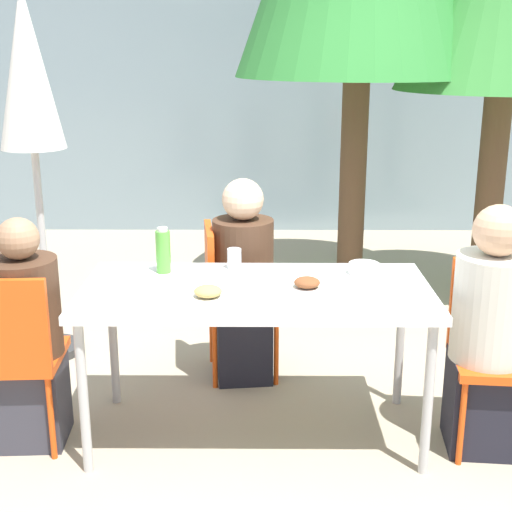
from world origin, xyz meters
The scene contains 15 objects.
ground_plane centered at (0.00, 0.00, 0.00)m, with size 24.00×24.00×0.00m, color tan.
building_facade centered at (0.00, 4.11, 1.50)m, with size 10.00×0.20×3.00m.
dining_table centered at (0.00, 0.00, 0.70)m, with size 1.61×0.76×0.76m.
chair_left centered at (-1.10, -0.14, 0.51)m, with size 0.42×0.42×0.87m.
person_left centered at (-1.05, -0.06, 0.52)m, with size 0.32×0.32×1.10m.
chair_right centered at (1.11, -0.02, 0.51)m, with size 0.43×0.43×0.87m.
person_right centered at (1.06, -0.10, 0.55)m, with size 0.34×0.34×1.17m.
chair_far centered at (-0.16, 0.67, 0.51)m, with size 0.44×0.44×0.87m.
person_far centered at (-0.07, 0.63, 0.55)m, with size 0.33×0.33×1.15m.
closed_umbrella centered at (-1.27, 0.95, 1.61)m, with size 0.37×0.37×2.16m.
plate_0 centered at (-0.21, -0.17, 0.78)m, with size 0.22×0.22×0.06m.
plate_1 centered at (0.23, -0.04, 0.78)m, with size 0.21×0.21×0.06m.
bottle centered at (-0.45, 0.22, 0.87)m, with size 0.07×0.07×0.23m.
drinking_cup centered at (-0.11, 0.29, 0.81)m, with size 0.07×0.07×0.10m.
salad_bowl centered at (0.52, 0.21, 0.78)m, with size 0.15×0.15×0.05m.
Camera 1 is at (0.02, -3.09, 1.82)m, focal length 50.00 mm.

